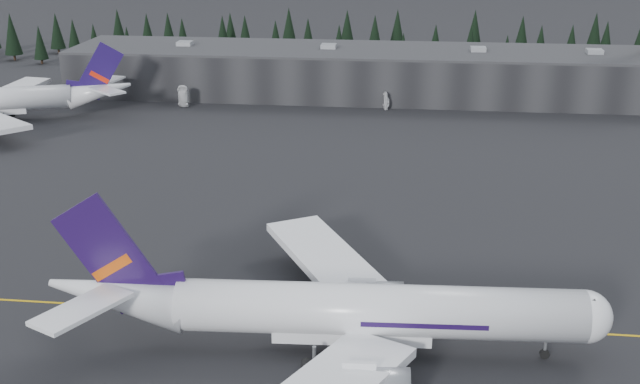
# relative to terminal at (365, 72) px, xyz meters

# --- Properties ---
(ground) EXTENTS (1400.00, 1400.00, 0.00)m
(ground) POSITION_rel_terminal_xyz_m (0.00, -125.00, -6.30)
(ground) COLOR black
(ground) RESTS_ON ground
(taxiline) EXTENTS (400.00, 0.40, 0.02)m
(taxiline) POSITION_rel_terminal_xyz_m (0.00, -127.00, -6.29)
(taxiline) COLOR gold
(taxiline) RESTS_ON ground
(terminal) EXTENTS (160.00, 30.00, 12.60)m
(terminal) POSITION_rel_terminal_xyz_m (0.00, 0.00, 0.00)
(terminal) COLOR black
(terminal) RESTS_ON ground
(treeline) EXTENTS (360.00, 20.00, 15.00)m
(treeline) POSITION_rel_terminal_xyz_m (0.00, 37.00, 1.20)
(treeline) COLOR black
(treeline) RESTS_ON ground
(jet_main) EXTENTS (65.15, 60.03, 19.15)m
(jet_main) POSITION_rel_terminal_xyz_m (4.51, -134.79, -0.90)
(jet_main) COLOR white
(jet_main) RESTS_ON ground
(gse_vehicle_a) EXTENTS (3.61, 6.15, 1.61)m
(gse_vehicle_a) POSITION_rel_terminal_xyz_m (-45.42, -19.60, -5.50)
(gse_vehicle_a) COLOR silver
(gse_vehicle_a) RESTS_ON ground
(gse_vehicle_b) EXTENTS (4.97, 2.70, 1.60)m
(gse_vehicle_b) POSITION_rel_terminal_xyz_m (6.63, -16.44, -5.50)
(gse_vehicle_b) COLOR white
(gse_vehicle_b) RESTS_ON ground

